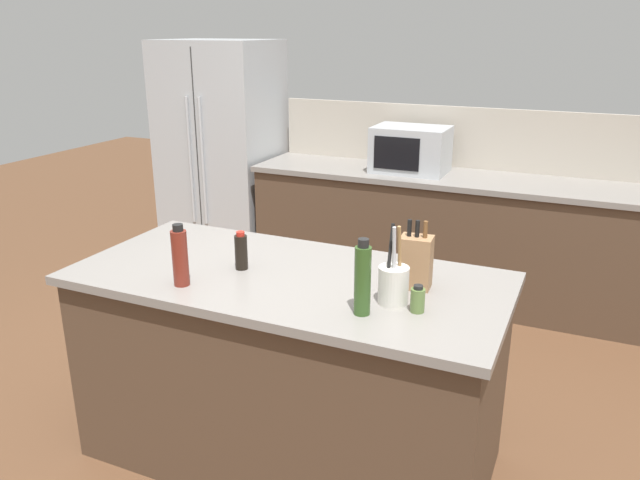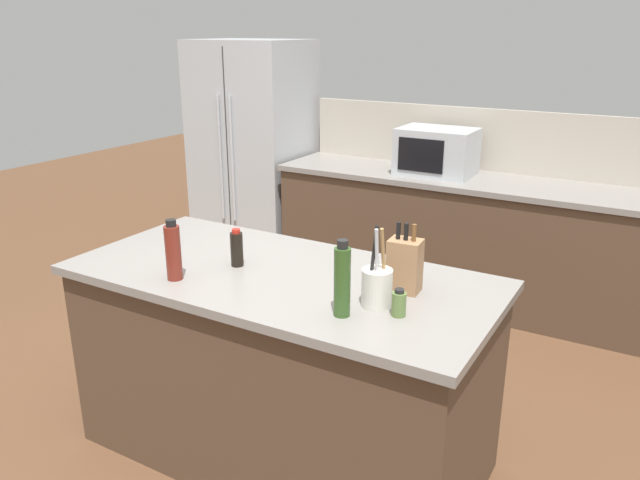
% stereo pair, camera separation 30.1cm
% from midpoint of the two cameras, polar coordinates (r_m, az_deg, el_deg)
% --- Properties ---
extents(ground_plane, '(14.00, 14.00, 0.00)m').
position_cam_midpoint_polar(ground_plane, '(3.21, -5.54, -18.93)').
color(ground_plane, brown).
extents(back_counter_run, '(3.15, 0.66, 0.94)m').
position_cam_midpoint_polar(back_counter_run, '(4.74, 10.71, 0.17)').
color(back_counter_run, '#4C3828').
rests_on(back_counter_run, ground_plane).
extents(wall_backsplash, '(3.11, 0.03, 0.46)m').
position_cam_midpoint_polar(wall_backsplash, '(4.87, 12.12, 9.07)').
color(wall_backsplash, '#B2A899').
rests_on(wall_backsplash, back_counter_run).
extents(kitchen_island, '(1.91, 0.90, 0.94)m').
position_cam_midpoint_polar(kitchen_island, '(2.95, -5.84, -11.66)').
color(kitchen_island, '#4C3828').
rests_on(kitchen_island, ground_plane).
extents(refrigerator, '(0.93, 0.75, 1.87)m').
position_cam_midpoint_polar(refrigerator, '(5.49, -10.53, 7.77)').
color(refrigerator, '#ADB2B7').
rests_on(refrigerator, ground_plane).
extents(microwave, '(0.54, 0.39, 0.34)m').
position_cam_midpoint_polar(microwave, '(4.68, 6.45, 8.21)').
color(microwave, '#ADB2B7').
rests_on(microwave, back_counter_run).
extents(knife_block, '(0.14, 0.11, 0.29)m').
position_cam_midpoint_polar(knife_block, '(2.57, 5.45, -2.03)').
color(knife_block, '#936B47').
rests_on(knife_block, kitchen_island).
extents(utensil_crock, '(0.12, 0.12, 0.32)m').
position_cam_midpoint_polar(utensil_crock, '(2.42, 3.21, -4.06)').
color(utensil_crock, beige).
rests_on(utensil_crock, kitchen_island).
extents(vinegar_bottle, '(0.07, 0.07, 0.27)m').
position_cam_midpoint_polar(vinegar_bottle, '(2.67, -15.86, -1.54)').
color(vinegar_bottle, maroon).
rests_on(vinegar_bottle, kitchen_island).
extents(spice_jar_oregano, '(0.06, 0.06, 0.11)m').
position_cam_midpoint_polar(spice_jar_oregano, '(2.37, 5.34, -5.51)').
color(spice_jar_oregano, '#567038').
rests_on(spice_jar_oregano, kitchen_island).
extents(soy_sauce_bottle, '(0.06, 0.06, 0.17)m').
position_cam_midpoint_polar(soy_sauce_bottle, '(2.81, -10.29, -1.09)').
color(soy_sauce_bottle, black).
rests_on(soy_sauce_bottle, kitchen_island).
extents(olive_oil_bottle, '(0.06, 0.06, 0.30)m').
position_cam_midpoint_polar(olive_oil_bottle, '(2.31, 0.19, -3.68)').
color(olive_oil_bottle, '#2D4C1E').
rests_on(olive_oil_bottle, kitchen_island).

